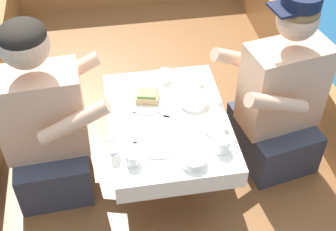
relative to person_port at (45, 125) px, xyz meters
name	(u,v)px	position (x,y,z in m)	size (l,w,h in m)	color
ground_plane	(164,183)	(0.59, 0.07, -0.65)	(60.00, 60.00, 0.00)	navy
boat_deck	(164,169)	(0.59, 0.07, -0.53)	(1.91, 3.52, 0.25)	brown
gunwale_starboard	(325,114)	(1.52, 0.07, -0.23)	(0.06, 3.52, 0.36)	#936033
cockpit_table	(168,126)	(0.59, -0.07, -0.03)	(0.58, 0.78, 0.43)	#B2B2B7
person_port	(45,125)	(0.00, 0.00, 0.00)	(0.54, 0.46, 0.98)	#333847
person_starboard	(279,101)	(1.18, -0.01, 0.00)	(0.58, 0.52, 1.01)	#333847
plate_sandwich	(147,99)	(0.51, 0.08, 0.03)	(0.22, 0.22, 0.01)	white
plate_bread	(159,143)	(0.52, -0.24, 0.03)	(0.19, 0.19, 0.01)	white
sandwich	(147,95)	(0.51, 0.08, 0.05)	(0.13, 0.11, 0.05)	tan
bowl_port_near	(194,100)	(0.74, 0.02, 0.05)	(0.15, 0.15, 0.04)	white
bowl_starboard_near	(215,126)	(0.80, -0.18, 0.05)	(0.11, 0.11, 0.04)	white
bowl_center_far	(194,160)	(0.65, -0.37, 0.05)	(0.11, 0.11, 0.04)	white
bowl_port_far	(191,80)	(0.75, 0.17, 0.05)	(0.12, 0.12, 0.04)	white
coffee_cup_port	(133,158)	(0.39, -0.33, 0.05)	(0.09, 0.06, 0.06)	white
coffee_cup_starboard	(223,144)	(0.80, -0.32, 0.06)	(0.10, 0.07, 0.07)	white
coffee_cup_center	(165,76)	(0.62, 0.21, 0.06)	(0.09, 0.06, 0.07)	white
utensil_fork_port	(128,117)	(0.40, -0.03, 0.02)	(0.15, 0.12, 0.00)	silver
utensil_fork_starboard	(176,118)	(0.63, -0.08, 0.02)	(0.16, 0.08, 0.00)	silver
utensil_spoon_port	(177,110)	(0.64, -0.02, 0.03)	(0.17, 0.02, 0.01)	silver
utensil_knife_port	(120,141)	(0.35, -0.19, 0.02)	(0.16, 0.07, 0.00)	silver
utensil_knife_starboard	(127,147)	(0.37, -0.23, 0.02)	(0.16, 0.09, 0.00)	silver
utensil_spoon_starboard	(171,128)	(0.59, -0.14, 0.03)	(0.16, 0.09, 0.01)	silver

